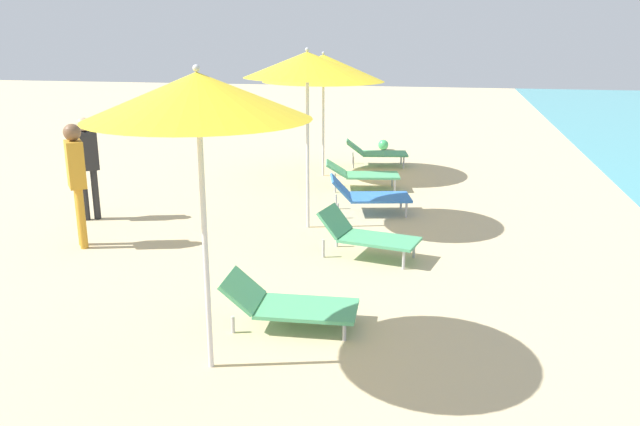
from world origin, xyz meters
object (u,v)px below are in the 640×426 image
Objects in this scene: lounger_fourth_inland at (366,235)px; umbrella_farthest at (323,68)px; umbrella_third at (198,96)px; lounger_fourth_shoreside at (368,195)px; umbrella_fourth at (307,65)px; lounger_third_shoreside at (288,304)px; lounger_farthest_shoreside at (376,152)px; lounger_farthest_inland at (362,174)px; person_walking_mid at (87,158)px; person_walking_near at (76,173)px; beach_ball at (383,145)px.

umbrella_farthest is at bearing 119.94° from lounger_fourth_inland.
lounger_fourth_shoreside is at bearing 81.94° from umbrella_third.
umbrella_fourth is at bearing -142.53° from lounger_fourth_shoreside.
umbrella_third is 1.93× the size of lounger_third_shoreside.
lounger_farthest_shoreside is (-0.04, 8.50, 0.08)m from lounger_third_shoreside.
lounger_farthest_shoreside is (0.50, 5.00, -2.20)m from umbrella_fourth.
lounger_farthest_inland is (-0.59, 3.89, -0.01)m from lounger_fourth_inland.
umbrella_farthest is 1.54× the size of person_walking_mid.
lounger_fourth_shoreside is 0.56× the size of umbrella_farthest.
lounger_farthest_inland is (0.44, 7.17, -2.17)m from umbrella_third.
umbrella_farthest is at bearing 95.28° from lounger_third_shoreside.
person_walking_near reaches higher than lounger_fourth_shoreside.
lounger_third_shoreside is at bearing -99.67° from lounger_farthest_shoreside.
lounger_fourth_inland is 0.85× the size of person_walking_mid.
umbrella_fourth is 1.87× the size of lounger_farthest_shoreside.
umbrella_farthest is 6.00m from person_walking_near.
lounger_third_shoreside is at bearing 113.47° from person_walking_near.
lounger_third_shoreside is 0.55× the size of umbrella_farthest.
lounger_third_shoreside is 0.80× the size of person_walking_near.
umbrella_third is 11.84m from beach_ball.
umbrella_third is at bearing -102.67° from lounger_farthest_shoreside.
lounger_farthest_shoreside is at bearing -74.18° from person_walking_mid.
person_walking_mid is at bearing 130.78° from umbrella_third.
lounger_third_shoreside is 0.51× the size of umbrella_fourth.
lounger_fourth_shoreside is 0.99× the size of lounger_farthest_shoreside.
umbrella_farthest is 1.75× the size of lounger_farthest_shoreside.
person_walking_near is (-4.07, -0.34, 0.77)m from lounger_fourth_inland.
umbrella_fourth is (-0.54, 3.50, 2.27)m from lounger_third_shoreside.
lounger_fourth_inland reaches higher than lounger_farthest_shoreside.
umbrella_third is 1.92× the size of lounger_fourth_inland.
lounger_fourth_shoreside is at bearing -110.45° from person_walking_mid.
lounger_farthest_shoreside is at bearing 87.28° from umbrella_third.
umbrella_fourth is 1.83× the size of lounger_farthest_inland.
lounger_farthest_shoreside is at bearing 79.16° from lounger_farthest_inland.
person_walking_mid is at bearing 139.17° from lounger_third_shoreside.
person_walking_near is at bearing -139.95° from lounger_farthest_inland.
umbrella_fourth is 3.91m from person_walking_mid.
person_walking_mid reaches higher than lounger_third_shoreside.
umbrella_third is 5.78m from person_walking_mid.
beach_ball is (0.47, 7.11, -2.39)m from umbrella_fourth.
lounger_third_shoreside is 0.97× the size of lounger_fourth_shoreside.
person_walking_mid is (-4.43, -1.25, 0.70)m from lounger_fourth_shoreside.
lounger_fourth_inland is 5.57m from umbrella_farthest.
lounger_third_shoreside is at bearing -100.05° from lounger_farthest_inland.
umbrella_fourth is 1.07× the size of umbrella_farthest.
person_walking_mid is 6.26× the size of beach_ball.
lounger_farthest_shoreside is (-0.32, 4.01, -0.00)m from lounger_fourth_shoreside.
person_walking_near is (-3.49, -6.56, 0.77)m from lounger_farthest_shoreside.
lounger_farthest_inland is 5.63× the size of beach_ball.
person_walking_mid is (-3.12, -4.02, -1.24)m from umbrella_farthest.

